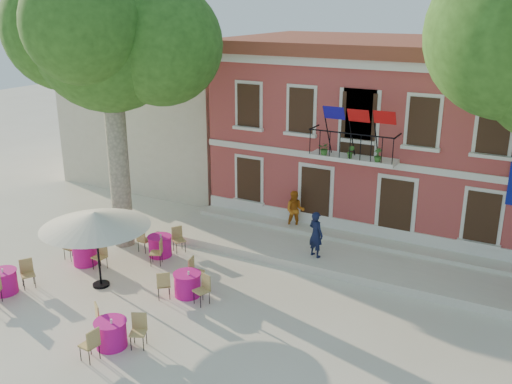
% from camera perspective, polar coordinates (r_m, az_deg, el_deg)
% --- Properties ---
extents(ground, '(90.00, 90.00, 0.00)m').
position_cam_1_polar(ground, '(18.52, -2.71, -10.36)').
color(ground, beige).
rests_on(ground, ground).
extents(main_building, '(13.50, 9.59, 7.50)m').
position_cam_1_polar(main_building, '(25.22, 13.06, 6.21)').
color(main_building, '#A9443D').
rests_on(main_building, ground).
extents(neighbor_west, '(9.40, 9.40, 6.40)m').
position_cam_1_polar(neighbor_west, '(31.19, -7.35, 7.76)').
color(neighbor_west, beige).
rests_on(neighbor_west, ground).
extents(terrace, '(14.00, 3.40, 0.30)m').
position_cam_1_polar(terrace, '(21.25, 8.16, -6.12)').
color(terrace, silver).
rests_on(terrace, ground).
extents(plane_tree_west, '(5.36, 5.36, 10.54)m').
position_cam_1_polar(plane_tree_west, '(21.05, -14.52, 14.69)').
color(plane_tree_west, '#A59E84').
rests_on(plane_tree_west, ground).
extents(patio_umbrella, '(3.50, 3.50, 2.60)m').
position_cam_1_polar(patio_umbrella, '(18.87, -15.80, -2.69)').
color(patio_umbrella, black).
rests_on(patio_umbrella, ground).
extents(pedestrian_navy, '(0.72, 0.60, 1.68)m').
position_cam_1_polar(pedestrian_navy, '(20.27, 6.00, -4.22)').
color(pedestrian_navy, '#0F1635').
rests_on(pedestrian_navy, terrace).
extents(pedestrian_orange, '(0.93, 0.82, 1.59)m').
position_cam_1_polar(pedestrian_orange, '(22.58, 3.92, -1.86)').
color(pedestrian_orange, '#CB6917').
rests_on(pedestrian_orange, terrace).
extents(cafe_table_0, '(1.95, 0.90, 0.95)m').
position_cam_1_polar(cafe_table_0, '(21.32, -16.74, -5.87)').
color(cafe_table_0, '#D3138B').
rests_on(cafe_table_0, ground).
extents(cafe_table_1, '(1.87, 1.70, 0.95)m').
position_cam_1_polar(cafe_table_1, '(16.36, -14.31, -13.45)').
color(cafe_table_1, '#D3138B').
rests_on(cafe_table_1, ground).
extents(cafe_table_2, '(1.66, 1.87, 0.95)m').
position_cam_1_polar(cafe_table_2, '(20.21, -23.95, -8.10)').
color(cafe_table_2, '#D3138B').
rests_on(cafe_table_2, ground).
extents(cafe_table_3, '(1.67, 1.87, 0.95)m').
position_cam_1_polar(cafe_table_3, '(21.37, -9.58, -5.24)').
color(cafe_table_3, '#D3138B').
rests_on(cafe_table_3, ground).
extents(cafe_table_4, '(1.84, 1.76, 0.95)m').
position_cam_1_polar(cafe_table_4, '(18.49, -6.88, -9.03)').
color(cafe_table_4, '#D3138B').
rests_on(cafe_table_4, ground).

